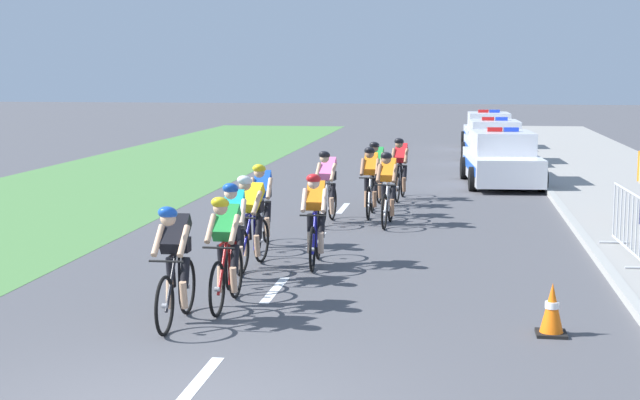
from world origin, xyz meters
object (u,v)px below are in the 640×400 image
at_px(cyclist_lead, 175,263).
at_px(cyclist_fourth, 251,220).
at_px(traffic_cone_near, 552,310).
at_px(cyclist_tenth, 376,173).
at_px(crowd_barrier_rear, 628,224).
at_px(cyclist_eighth, 370,180).
at_px(cyclist_ninth, 388,187).
at_px(cyclist_fifth, 315,218).
at_px(cyclist_third, 234,230).
at_px(cyclist_second, 226,249).
at_px(police_car_second, 494,144).
at_px(cyclist_seventh, 327,186).
at_px(cyclist_eleventh, 400,168).
at_px(police_car_third, 488,133).
at_px(cyclist_sixth, 262,204).
at_px(police_car_nearest, 502,160).

bearing_deg(cyclist_lead, cyclist_fourth, 86.48).
xyz_separation_m(cyclist_fourth, traffic_cone_near, (4.36, -3.10, -0.48)).
distance_m(cyclist_tenth, crowd_barrier_rear, 7.31).
distance_m(cyclist_eighth, cyclist_ninth, 1.24).
bearing_deg(cyclist_fifth, crowd_barrier_rear, 11.19).
xyz_separation_m(cyclist_third, crowd_barrier_rear, (6.04, 2.35, -0.14)).
height_order(cyclist_fourth, traffic_cone_near, cyclist_fourth).
relative_size(cyclist_second, police_car_second, 0.39).
height_order(cyclist_lead, cyclist_tenth, same).
xyz_separation_m(cyclist_lead, cyclist_seventh, (0.79, 7.79, 0.00)).
distance_m(cyclist_fifth, police_car_second, 17.23).
bearing_deg(cyclist_eighth, cyclist_second, -98.33).
xyz_separation_m(cyclist_lead, crowd_barrier_rear, (6.20, 4.70, -0.14)).
bearing_deg(cyclist_fourth, traffic_cone_near, -35.45).
distance_m(cyclist_seventh, cyclist_ninth, 1.25).
height_order(cyclist_ninth, cyclist_tenth, same).
distance_m(cyclist_eleventh, police_car_third, 15.05).
relative_size(cyclist_eighth, traffic_cone_near, 2.69).
bearing_deg(police_car_second, cyclist_lead, -102.68).
bearing_deg(cyclist_lead, cyclist_sixth, 89.87).
height_order(cyclist_tenth, police_car_third, police_car_third).
bearing_deg(cyclist_lead, police_car_third, 80.06).
bearing_deg(crowd_barrier_rear, cyclist_third, -158.71).
height_order(cyclist_third, cyclist_fourth, same).
relative_size(cyclist_lead, cyclist_eleventh, 1.00).
relative_size(cyclist_lead, cyclist_third, 1.00).
relative_size(cyclist_ninth, traffic_cone_near, 2.69).
distance_m(cyclist_second, cyclist_fourth, 2.41).
relative_size(cyclist_second, cyclist_eighth, 1.00).
bearing_deg(cyclist_seventh, cyclist_fifth, -84.66).
distance_m(cyclist_second, cyclist_third, 1.46).
bearing_deg(cyclist_fourth, cyclist_tenth, 79.00).
relative_size(cyclist_ninth, cyclist_tenth, 1.00).
xyz_separation_m(cyclist_second, cyclist_seventh, (0.38, 6.88, 0.00)).
xyz_separation_m(cyclist_sixth, cyclist_eighth, (1.57, 3.84, 0.00)).
height_order(cyclist_fourth, cyclist_eleventh, same).
bearing_deg(cyclist_sixth, cyclist_ninth, 52.94).
distance_m(cyclist_third, police_car_nearest, 13.33).
relative_size(cyclist_fourth, police_car_nearest, 0.38).
bearing_deg(cyclist_eighth, police_car_second, 75.37).
bearing_deg(police_car_third, cyclist_second, -99.39).
distance_m(cyclist_fifth, cyclist_eighth, 5.20).
bearing_deg(cyclist_seventh, cyclist_second, -93.18).
bearing_deg(cyclist_fourth, cyclist_sixth, 96.33).
bearing_deg(police_car_second, cyclist_seventh, -106.71).
height_order(cyclist_eighth, traffic_cone_near, cyclist_eighth).
bearing_deg(cyclist_tenth, police_car_second, 73.34).
bearing_deg(traffic_cone_near, police_car_second, 89.80).
bearing_deg(police_car_third, cyclist_lead, -99.94).
height_order(cyclist_seventh, police_car_second, police_car_second).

